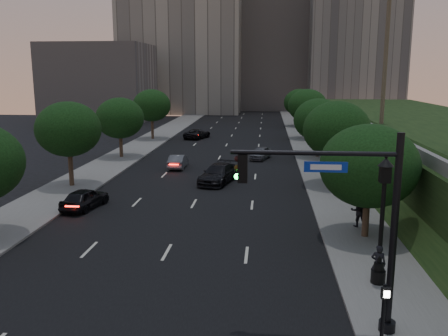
# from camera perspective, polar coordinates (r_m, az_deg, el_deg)

# --- Properties ---
(ground) EXTENTS (160.00, 160.00, 0.00)m
(ground) POSITION_cam_1_polar(r_m,az_deg,el_deg) (19.83, -9.98, -15.30)
(ground) COLOR black
(ground) RESTS_ON ground
(road_surface) EXTENTS (16.00, 140.00, 0.02)m
(road_surface) POSITION_cam_1_polar(r_m,az_deg,el_deg) (48.14, -0.78, 0.83)
(road_surface) COLOR black
(road_surface) RESTS_ON ground
(sidewalk_right) EXTENTS (4.50, 140.00, 0.15)m
(sidewalk_right) POSITION_cam_1_polar(r_m,az_deg,el_deg) (48.18, 11.43, 0.69)
(sidewalk_right) COLOR slate
(sidewalk_right) RESTS_ON ground
(sidewalk_left) EXTENTS (4.50, 140.00, 0.15)m
(sidewalk_left) POSITION_cam_1_polar(r_m,az_deg,el_deg) (50.20, -12.51, 1.07)
(sidewalk_left) COLOR slate
(sidewalk_left) RESTS_ON ground
(parapet_wall) EXTENTS (0.35, 90.00, 0.70)m
(parapet_wall) POSITION_cam_1_polar(r_m,az_deg,el_deg) (46.11, 15.94, 5.37)
(parapet_wall) COLOR slate
(parapet_wall) RESTS_ON embankment
(office_block_left) EXTENTS (26.00, 20.00, 32.00)m
(office_block_left) POSITION_cam_1_polar(r_m,az_deg,el_deg) (110.91, -4.88, 15.07)
(office_block_left) COLOR gray
(office_block_left) RESTS_ON ground
(office_block_mid) EXTENTS (22.00, 18.00, 26.00)m
(office_block_mid) POSITION_cam_1_polar(r_m,az_deg,el_deg) (119.15, 5.79, 13.35)
(office_block_mid) COLOR #A59E97
(office_block_mid) RESTS_ON ground
(office_block_right) EXTENTS (20.00, 22.00, 36.00)m
(office_block_right) POSITION_cam_1_polar(r_m,az_deg,el_deg) (115.04, 15.22, 15.59)
(office_block_right) COLOR gray
(office_block_right) RESTS_ON ground
(office_block_filler) EXTENTS (18.00, 16.00, 14.00)m
(office_block_filler) POSITION_cam_1_polar(r_m,az_deg,el_deg) (92.39, -14.65, 9.90)
(office_block_filler) COLOR #A59E97
(office_block_filler) RESTS_ON ground
(tree_right_a) EXTENTS (5.20, 5.20, 6.24)m
(tree_right_a) POSITION_cam_1_polar(r_m,az_deg,el_deg) (26.11, 17.05, 0.24)
(tree_right_a) COLOR #38281C
(tree_right_a) RESTS_ON ground
(tree_right_b) EXTENTS (5.20, 5.20, 6.74)m
(tree_right_b) POSITION_cam_1_polar(r_m,az_deg,el_deg) (37.72, 13.40, 4.50)
(tree_right_b) COLOR #38281C
(tree_right_b) RESTS_ON ground
(tree_right_c) EXTENTS (5.20, 5.20, 6.24)m
(tree_right_c) POSITION_cam_1_polar(r_m,az_deg,el_deg) (50.60, 11.30, 5.71)
(tree_right_c) COLOR #38281C
(tree_right_c) RESTS_ON ground
(tree_right_d) EXTENTS (5.20, 5.20, 6.74)m
(tree_right_d) POSITION_cam_1_polar(r_m,az_deg,el_deg) (64.45, 10.01, 7.38)
(tree_right_d) COLOR #38281C
(tree_right_d) RESTS_ON ground
(tree_right_e) EXTENTS (5.20, 5.20, 6.24)m
(tree_right_e) POSITION_cam_1_polar(r_m,az_deg,el_deg) (79.40, 9.09, 7.79)
(tree_right_e) COLOR #38281C
(tree_right_e) RESTS_ON ground
(tree_left_b) EXTENTS (5.00, 5.00, 6.71)m
(tree_left_b) POSITION_cam_1_polar(r_m,az_deg,el_deg) (38.44, -18.22, 4.45)
(tree_left_b) COLOR #38281C
(tree_left_b) RESTS_ON ground
(tree_left_c) EXTENTS (5.00, 5.00, 6.34)m
(tree_left_c) POSITION_cam_1_polar(r_m,az_deg,el_deg) (50.61, -12.42, 5.88)
(tree_left_c) COLOR #38281C
(tree_left_c) RESTS_ON ground
(tree_left_d) EXTENTS (5.00, 5.00, 6.71)m
(tree_left_d) POSITION_cam_1_polar(r_m,az_deg,el_deg) (64.03, -8.69, 7.46)
(tree_left_d) COLOR #38281C
(tree_left_d) RESTS_ON ground
(traffic_signal_mast) EXTENTS (5.68, 0.56, 7.00)m
(traffic_signal_mast) POSITION_cam_1_polar(r_m,az_deg,el_deg) (16.45, 16.04, -7.41)
(traffic_signal_mast) COLOR black
(traffic_signal_mast) RESTS_ON ground
(street_lamp) EXTENTS (0.64, 0.64, 5.62)m
(street_lamp) POSITION_cam_1_polar(r_m,az_deg,el_deg) (20.69, 18.42, -6.69)
(street_lamp) COLOR black
(street_lamp) RESTS_ON ground
(pedestrian_signal) EXTENTS (0.30, 0.33, 2.50)m
(pedestrian_signal) POSITION_cam_1_polar(r_m,az_deg,el_deg) (16.05, 18.65, -16.24)
(pedestrian_signal) COLOR black
(pedestrian_signal) RESTS_ON ground
(sedan_near_left) EXTENTS (2.38, 4.32, 1.39)m
(sedan_near_left) POSITION_cam_1_polar(r_m,az_deg,el_deg) (32.66, -16.40, -3.53)
(sedan_near_left) COLOR black
(sedan_near_left) RESTS_ON ground
(sedan_mid_left) EXTENTS (1.41, 3.98, 1.31)m
(sedan_mid_left) POSITION_cam_1_polar(r_m,az_deg,el_deg) (44.80, -5.54, 0.81)
(sedan_mid_left) COLOR #53555B
(sedan_mid_left) RESTS_ON ground
(sedan_far_left) EXTENTS (3.61, 5.18, 1.31)m
(sedan_far_left) POSITION_cam_1_polar(r_m,az_deg,el_deg) (64.83, -3.23, 4.13)
(sedan_far_left) COLOR black
(sedan_far_left) RESTS_ON ground
(sedan_near_right) EXTENTS (3.35, 5.60, 1.52)m
(sedan_near_right) POSITION_cam_1_polar(r_m,az_deg,el_deg) (38.56, -0.70, -0.70)
(sedan_near_right) COLOR black
(sedan_near_right) RESTS_ON ground
(sedan_far_right) EXTENTS (2.60, 4.09, 1.30)m
(sedan_far_right) POSITION_cam_1_polar(r_m,az_deg,el_deg) (49.32, 4.43, 1.80)
(sedan_far_right) COLOR slate
(sedan_far_right) RESTS_ON ground
(pedestrian_a) EXTENTS (0.71, 0.58, 1.68)m
(pedestrian_a) POSITION_cam_1_polar(r_m,az_deg,el_deg) (21.27, 18.07, -10.89)
(pedestrian_a) COLOR black
(pedestrian_a) RESTS_ON sidewalk_right
(pedestrian_b) EXTENTS (0.93, 0.74, 1.87)m
(pedestrian_b) POSITION_cam_1_polar(r_m,az_deg,el_deg) (28.30, 15.91, -4.97)
(pedestrian_b) COLOR black
(pedestrian_b) RESTS_ON sidewalk_right
(pedestrian_c) EXTENTS (1.07, 0.59, 1.74)m
(pedestrian_c) POSITION_cam_1_polar(r_m,az_deg,el_deg) (34.54, 14.10, -2.05)
(pedestrian_c) COLOR black
(pedestrian_c) RESTS_ON sidewalk_right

